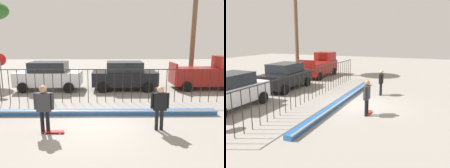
{
  "view_description": "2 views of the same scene",
  "coord_description": "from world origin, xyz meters",
  "views": [
    {
      "loc": [
        0.68,
        -8.22,
        3.31
      ],
      "look_at": [
        0.8,
        2.37,
        1.15
      ],
      "focal_mm": 34.62,
      "sensor_mm": 36.0,
      "label": 1
    },
    {
      "loc": [
        -12.03,
        -3.65,
        3.8
      ],
      "look_at": [
        0.48,
        1.55,
        0.97
      ],
      "focal_mm": 36.8,
      "sensor_mm": 36.0,
      "label": 2
    }
  ],
  "objects": [
    {
      "name": "ground_plane",
      "position": [
        0.0,
        0.0,
        0.0
      ],
      "size": [
        60.0,
        60.0,
        0.0
      ],
      "primitive_type": "plane",
      "color": "gray"
    },
    {
      "name": "bowl_coping_ledge",
      "position": [
        0.0,
        1.07,
        0.12
      ],
      "size": [
        11.0,
        0.4,
        0.27
      ],
      "color": "#235699",
      "rests_on": "ground"
    },
    {
      "name": "perimeter_fence",
      "position": [
        0.0,
        3.06,
        1.12
      ],
      "size": [
        14.04,
        0.04,
        1.82
      ],
      "color": "black",
      "rests_on": "ground"
    },
    {
      "name": "skateboarder",
      "position": [
        -1.65,
        -0.84,
        1.06
      ],
      "size": [
        0.71,
        0.27,
        1.77
      ],
      "rotation": [
        0.0,
        0.0,
        -0.02
      ],
      "color": "black",
      "rests_on": "ground"
    },
    {
      "name": "skateboard",
      "position": [
        -1.38,
        -0.88,
        0.06
      ],
      "size": [
        0.8,
        0.2,
        0.07
      ],
      "rotation": [
        0.0,
        0.0,
        0.39
      ],
      "color": "#A51E19",
      "rests_on": "ground"
    },
    {
      "name": "camera_operator",
      "position": [
        2.52,
        -0.63,
        1.01
      ],
      "size": [
        0.68,
        0.26,
        1.68
      ],
      "rotation": [
        0.0,
        0.0,
        2.11
      ],
      "color": "black",
      "rests_on": "ground"
    },
    {
      "name": "parked_car_white",
      "position": [
        -3.38,
        6.18,
        0.97
      ],
      "size": [
        4.3,
        2.12,
        1.9
      ],
      "rotation": [
        0.0,
        0.0,
        0.07
      ],
      "color": "silver",
      "rests_on": "ground"
    },
    {
      "name": "parked_car_black",
      "position": [
        1.69,
        6.19,
        0.97
      ],
      "size": [
        4.3,
        2.12,
        1.9
      ],
      "rotation": [
        0.0,
        0.0,
        -0.08
      ],
      "color": "black",
      "rests_on": "ground"
    },
    {
      "name": "pickup_truck",
      "position": [
        7.56,
        6.39,
        1.04
      ],
      "size": [
        4.7,
        2.12,
        2.24
      ],
      "rotation": [
        0.0,
        0.0,
        0.09
      ],
      "color": "maroon",
      "rests_on": "ground"
    },
    {
      "name": "stop_sign",
      "position": [
        -6.17,
        5.38,
        1.62
      ],
      "size": [
        0.76,
        0.07,
        2.5
      ],
      "color": "slate",
      "rests_on": "ground"
    }
  ]
}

